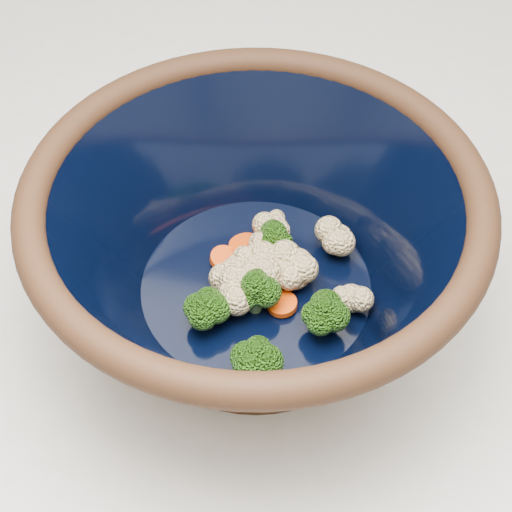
% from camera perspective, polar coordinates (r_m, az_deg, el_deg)
% --- Properties ---
extents(counter, '(1.20, 1.20, 0.90)m').
position_cam_1_polar(counter, '(1.10, 2.56, -15.76)').
color(counter, silver).
rests_on(counter, ground).
extents(mixing_bowl, '(0.47, 0.47, 0.17)m').
position_cam_1_polar(mixing_bowl, '(0.61, -0.00, 0.97)').
color(mixing_bowl, black).
rests_on(mixing_bowl, counter).
extents(vegetable_pile, '(0.15, 0.19, 0.05)m').
position_cam_1_polar(vegetable_pile, '(0.63, 1.09, -1.96)').
color(vegetable_pile, '#608442').
rests_on(vegetable_pile, mixing_bowl).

